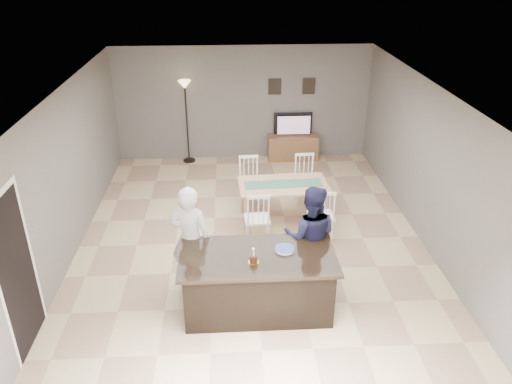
{
  "coord_description": "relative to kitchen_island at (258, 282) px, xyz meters",
  "views": [
    {
      "loc": [
        -0.35,
        -7.51,
        4.67
      ],
      "look_at": [
        0.06,
        -0.3,
        1.12
      ],
      "focal_mm": 35.0,
      "sensor_mm": 36.0,
      "label": 1
    }
  ],
  "objects": [
    {
      "name": "floor_lamp",
      "position": [
        -1.33,
        5.59,
        1.07
      ],
      "size": [
        0.29,
        0.29,
        1.97
      ],
      "color": "black",
      "rests_on": "floor"
    },
    {
      "name": "woman",
      "position": [
        -0.95,
        0.55,
        0.39
      ],
      "size": [
        0.7,
        0.55,
        1.7
      ],
      "primitive_type": "imported",
      "rotation": [
        0.0,
        0.0,
        2.87
      ],
      "color": "silver",
      "rests_on": "floor"
    },
    {
      "name": "man",
      "position": [
        0.81,
        0.55,
        0.37
      ],
      "size": [
        0.9,
        0.76,
        1.64
      ],
      "primitive_type": "imported",
      "rotation": [
        0.0,
        0.0,
        2.95
      ],
      "color": "#1A1A39",
      "rests_on": "floor"
    },
    {
      "name": "television",
      "position": [
        1.2,
        5.64,
        0.41
      ],
      "size": [
        0.91,
        0.12,
        0.53
      ],
      "primitive_type": "imported",
      "rotation": [
        0.0,
        0.0,
        3.14
      ],
      "color": "black",
      "rests_on": "tv_console"
    },
    {
      "name": "kitchen_island",
      "position": [
        0.0,
        0.0,
        0.0
      ],
      "size": [
        2.15,
        1.1,
        0.9
      ],
      "color": "black",
      "rests_on": "floor"
    },
    {
      "name": "room_shell",
      "position": [
        0.0,
        1.8,
        1.22
      ],
      "size": [
        8.0,
        8.0,
        8.0
      ],
      "color": "slate",
      "rests_on": "floor"
    },
    {
      "name": "floor",
      "position": [
        0.0,
        1.8,
        -0.45
      ],
      "size": [
        8.0,
        8.0,
        0.0
      ],
      "primitive_type": "plane",
      "color": "#D7BB89",
      "rests_on": "ground"
    },
    {
      "name": "picture_frames",
      "position": [
        1.15,
        5.78,
        1.3
      ],
      "size": [
        1.1,
        0.02,
        0.38
      ],
      "color": "black",
      "rests_on": "room_shell"
    },
    {
      "name": "birthday_cake",
      "position": [
        -0.07,
        -0.17,
        0.5
      ],
      "size": [
        0.14,
        0.14,
        0.22
      ],
      "color": "gold",
      "rests_on": "kitchen_island"
    },
    {
      "name": "tv_console",
      "position": [
        1.2,
        5.57,
        -0.15
      ],
      "size": [
        1.2,
        0.4,
        0.6
      ],
      "primitive_type": "cube",
      "color": "brown",
      "rests_on": "floor"
    },
    {
      "name": "dining_table",
      "position": [
        0.63,
        2.53,
        0.18
      ],
      "size": [
        1.67,
        1.91,
        0.99
      ],
      "rotation": [
        0.0,
        0.0,
        0.05
      ],
      "color": "tan",
      "rests_on": "floor"
    },
    {
      "name": "doorway",
      "position": [
        -2.99,
        -0.5,
        0.8
      ],
      "size": [
        0.0,
        2.1,
        2.65
      ],
      "color": "black",
      "rests_on": "floor"
    },
    {
      "name": "tv_screen_glow",
      "position": [
        1.2,
        5.56,
        0.42
      ],
      "size": [
        0.78,
        0.0,
        0.78
      ],
      "primitive_type": "plane",
      "rotation": [
        1.57,
        0.0,
        3.14
      ],
      "color": "#CF4917",
      "rests_on": "tv_console"
    },
    {
      "name": "plate_stack",
      "position": [
        0.38,
        0.09,
        0.47
      ],
      "size": [
        0.27,
        0.27,
        0.04
      ],
      "color": "white",
      "rests_on": "kitchen_island"
    }
  ]
}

